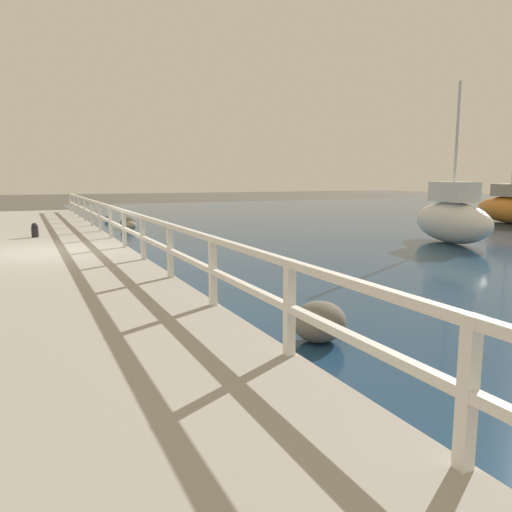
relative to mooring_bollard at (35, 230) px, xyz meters
The scene contains 10 objects.
ground_plane 3.59m from the mooring_bollard, 85.85° to the right, with size 120.00×120.00×0.00m, color #4C473D.
dock_walkway 3.57m from the mooring_bollard, 85.85° to the right, with size 3.99×36.00×0.31m.
railing 4.16m from the mooring_bollard, 58.69° to the right, with size 0.10×32.50×1.02m.
boulder_near_dock 12.19m from the mooring_bollard, 74.92° to the right, with size 0.73×0.66×0.55m.
boulder_upstream 5.64m from the mooring_bollard, 47.56° to the left, with size 0.49×0.44×0.37m.
boulder_water_edge 9.54m from the mooring_bollard, 67.92° to the left, with size 0.41×0.37×0.31m.
boulder_downstream 6.03m from the mooring_bollard, 50.70° to the left, with size 0.71×0.64×0.53m.
mooring_bollard is the anchor object (origin of this frame).
sailboat_white 13.63m from the mooring_bollard, 20.98° to the right, with size 1.86×3.97×5.25m.
sailboat_orange 21.23m from the mooring_bollard, ahead, with size 2.78×5.26×6.33m.
Camera 1 is at (-0.56, -13.69, 2.16)m, focal length 35.00 mm.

